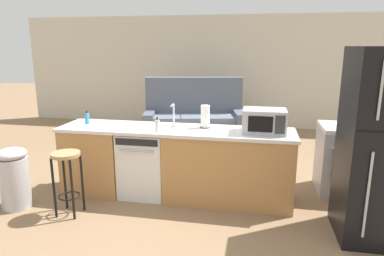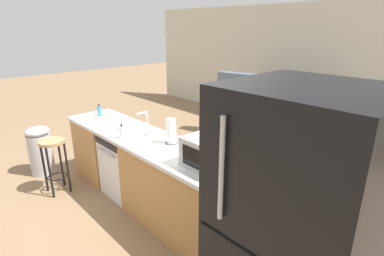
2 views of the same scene
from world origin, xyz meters
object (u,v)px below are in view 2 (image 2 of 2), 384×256
(stove_range, at_px, (353,240))
(couch, at_px, (260,124))
(microwave, at_px, (211,154))
(soap_bottle, at_px, (122,132))
(dishwasher, at_px, (129,164))
(trash_bin, at_px, (40,150))
(dish_soap_bottle, at_px, (99,111))
(paper_towel_roll, at_px, (171,132))
(bar_stool, at_px, (54,155))

(stove_range, bearing_deg, couch, 138.01)
(stove_range, height_order, couch, couch)
(microwave, xyz_separation_m, soap_bottle, (-1.25, -0.19, -0.07))
(dishwasher, bearing_deg, trash_bin, -154.51)
(trash_bin, relative_size, couch, 0.35)
(dish_soap_bottle, xyz_separation_m, couch, (0.93, 2.73, -0.58))
(dishwasher, bearing_deg, stove_range, 11.91)
(dishwasher, height_order, stove_range, stove_range)
(dishwasher, relative_size, stove_range, 0.93)
(stove_range, bearing_deg, paper_towel_roll, -166.80)
(bar_stool, bearing_deg, stove_range, 20.87)
(microwave, relative_size, bar_stool, 0.68)
(paper_towel_roll, height_order, dish_soap_bottle, paper_towel_roll)
(stove_range, relative_size, paper_towel_roll, 3.19)
(couch, bearing_deg, trash_bin, -114.02)
(dishwasher, xyz_separation_m, trash_bin, (-1.40, -0.67, -0.04))
(trash_bin, bearing_deg, bar_stool, -2.76)
(dishwasher, relative_size, trash_bin, 1.14)
(dishwasher, xyz_separation_m, bar_stool, (-0.68, -0.70, 0.11))
(microwave, bearing_deg, paper_towel_roll, 170.62)
(bar_stool, height_order, couch, couch)
(bar_stool, distance_m, couch, 3.57)
(paper_towel_roll, bearing_deg, dishwasher, -171.25)
(microwave, relative_size, paper_towel_roll, 1.77)
(bar_stool, xyz_separation_m, trash_bin, (-0.72, 0.03, -0.16))
(stove_range, bearing_deg, trash_bin, -163.09)
(soap_bottle, xyz_separation_m, trash_bin, (-1.64, -0.47, -0.59))
(dishwasher, bearing_deg, soap_bottle, -39.59)
(dish_soap_bottle, distance_m, trash_bin, 1.11)
(soap_bottle, relative_size, trash_bin, 0.24)
(dishwasher, bearing_deg, dish_soap_bottle, 176.74)
(bar_stool, bearing_deg, trash_bin, 177.24)
(trash_bin, distance_m, couch, 3.77)
(dishwasher, relative_size, paper_towel_roll, 2.98)
(paper_towel_roll, height_order, soap_bottle, paper_towel_roll)
(dishwasher, relative_size, microwave, 1.68)
(dishwasher, distance_m, soap_bottle, 0.63)
(stove_range, height_order, trash_bin, stove_range)
(microwave, bearing_deg, bar_stool, -162.04)
(stove_range, height_order, dish_soap_bottle, dish_soap_bottle)
(paper_towel_roll, distance_m, soap_bottle, 0.62)
(soap_bottle, relative_size, bar_stool, 0.24)
(stove_range, height_order, microwave, microwave)
(microwave, height_order, dish_soap_bottle, microwave)
(dishwasher, relative_size, soap_bottle, 4.77)
(dishwasher, distance_m, trash_bin, 1.55)
(bar_stool, bearing_deg, couch, 76.83)
(stove_range, xyz_separation_m, couch, (-2.47, 2.22, -0.06))
(dishwasher, height_order, paper_towel_roll, paper_towel_roll)
(paper_towel_roll, xyz_separation_m, trash_bin, (-2.17, -0.79, -0.66))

